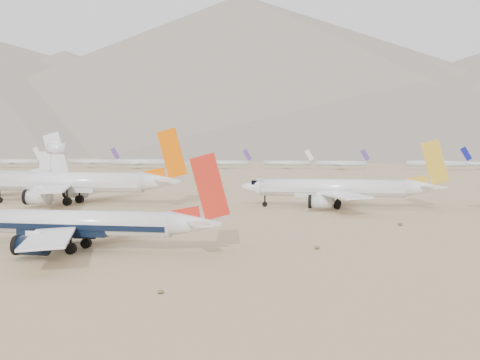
{
  "coord_description": "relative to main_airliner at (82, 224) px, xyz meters",
  "views": [
    {
      "loc": [
        29.21,
        -83.89,
        14.33
      ],
      "look_at": [
        3.51,
        53.52,
        7.0
      ],
      "focal_mm": 45.0,
      "sensor_mm": 36.0,
      "label": 1
    }
  ],
  "objects": [
    {
      "name": "distant_storage_row",
      "position": [
        61.84,
        339.48,
        0.58
      ],
      "size": [
        662.19,
        60.56,
        14.95
      ],
      "color": "silver",
      "rests_on": "ground"
    },
    {
      "name": "row2_gold_tail",
      "position": [
        34.18,
        68.4,
        0.83
      ],
      "size": [
        46.53,
        45.51,
        16.57
      ],
      "color": "white",
      "rests_on": "ground"
    },
    {
      "name": "row2_orange_tail",
      "position": [
        -32.65,
        65.44,
        1.69
      ],
      "size": [
        54.86,
        53.67,
        19.57
      ],
      "color": "white",
      "rests_on": "ground"
    },
    {
      "name": "main_airliner",
      "position": [
        0.0,
        0.0,
        0.0
      ],
      "size": [
        39.17,
        38.26,
        13.82
      ],
      "color": "white",
      "rests_on": "ground"
    },
    {
      "name": "desert_scrub",
      "position": [
        13.69,
        -25.31,
        -3.51
      ],
      "size": [
        276.87,
        129.09,
        0.63
      ],
      "color": "brown",
      "rests_on": "ground"
    },
    {
      "name": "ground",
      "position": [
        7.77,
        6.05,
        -3.8
      ],
      "size": [
        7000.0,
        7000.0,
        0.0
      ],
      "primitive_type": "plane",
      "color": "#9B7F5A",
      "rests_on": "ground"
    },
    {
      "name": "mountain_range",
      "position": [
        77.95,
        1654.06,
        186.52
      ],
      "size": [
        7354.0,
        3024.0,
        470.0
      ],
      "color": "slate",
      "rests_on": "ground"
    }
  ]
}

